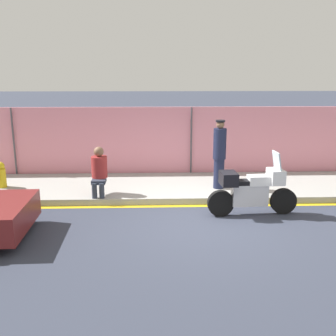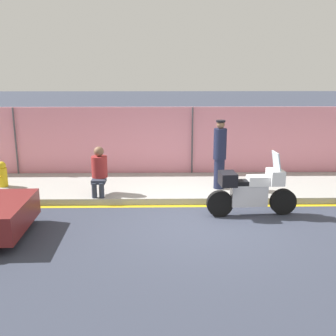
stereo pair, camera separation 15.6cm
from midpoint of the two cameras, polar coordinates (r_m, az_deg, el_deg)
ground_plane at (r=8.91m, az=5.88°, el=-7.98°), size 120.00×120.00×0.00m
sidewalk at (r=11.30m, az=4.37°, el=-2.74°), size 40.75×2.64×0.17m
curb_paint_stripe at (r=9.99m, az=5.10°, el=-5.50°), size 40.75×0.18×0.01m
storefront_fence at (r=12.42m, az=3.86°, el=3.70°), size 38.71×0.16×2.24m
motorcycle at (r=9.36m, az=12.47°, el=-3.16°), size 2.14×0.59×1.51m
officer_standing at (r=10.72m, az=7.93°, el=2.06°), size 0.35×0.35×1.88m
person_seated_on_curb at (r=10.32m, az=-9.53°, el=-0.08°), size 0.41×0.66×1.25m
fire_hydrant at (r=11.82m, az=-22.56°, el=-0.85°), size 0.26×0.32×0.72m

